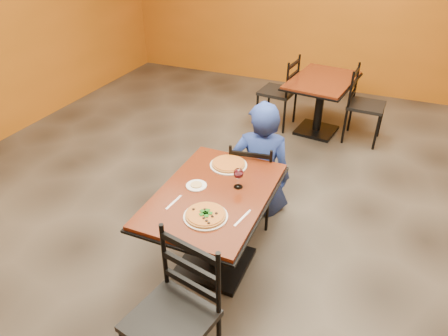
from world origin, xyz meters
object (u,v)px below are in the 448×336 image
at_px(plate_main, 206,216).
at_px(plate_far, 228,165).
at_px(chair_second_right, 366,106).
at_px(pizza_far, 228,163).
at_px(pizza_main, 206,215).
at_px(chair_main_far, 253,179).
at_px(chair_main_near, 170,321).
at_px(table_main, 214,212).
at_px(chair_second_left, 277,92).
at_px(table_second, 321,94).
at_px(wine_glass, 238,177).
at_px(side_plate, 196,186).
at_px(diner, 261,158).

height_order(plate_main, plate_far, same).
relative_size(chair_second_right, pizza_far, 3.40).
bearing_deg(pizza_main, chair_main_far, 90.56).
height_order(chair_main_far, chair_second_right, chair_second_right).
bearing_deg(chair_main_near, chair_main_far, 104.84).
bearing_deg(table_main, plate_main, -76.57).
height_order(chair_second_left, plate_main, chair_second_left).
height_order(table_second, chair_second_left, chair_second_left).
height_order(table_second, wine_glass, wine_glass).
distance_m(chair_second_right, side_plate, 2.96).
bearing_deg(pizza_main, side_plate, 126.03).
relative_size(plate_main, wine_glass, 1.72).
bearing_deg(pizza_far, table_main, -83.53).
xyz_separation_m(chair_second_right, pizza_main, (-0.77, -3.09, 0.29)).
xyz_separation_m(table_main, chair_main_far, (0.06, 0.73, -0.13)).
bearing_deg(wine_glass, pizza_main, -99.82).
bearing_deg(plate_far, pizza_far, 116.57).
xyz_separation_m(pizza_main, side_plate, (-0.23, 0.31, -0.02)).
distance_m(table_second, plate_far, 2.43).
bearing_deg(table_main, chair_second_left, 96.64).
distance_m(chair_main_far, chair_second_right, 2.21).
height_order(table_main, side_plate, side_plate).
height_order(table_main, pizza_main, pizza_main).
distance_m(chair_main_far, plate_far, 0.48).
bearing_deg(plate_main, table_second, 86.55).
distance_m(chair_main_far, diner, 0.23).
height_order(chair_second_left, plate_far, chair_second_left).
relative_size(plate_far, side_plate, 1.94).
bearing_deg(table_second, plate_far, -97.11).
relative_size(table_main, table_second, 1.03).
height_order(chair_main_near, chair_second_left, chair_main_near).
relative_size(pizza_far, side_plate, 1.75).
relative_size(table_main, chair_second_left, 1.27).
bearing_deg(table_main, wine_glass, 43.86).
bearing_deg(chair_main_far, diner, -105.47).
bearing_deg(pizza_far, chair_second_left, 96.67).
distance_m(diner, side_plate, 0.94).
bearing_deg(table_main, plate_far, 96.47).
relative_size(table_main, pizza_far, 4.39).
distance_m(table_main, wine_glass, 0.35).
relative_size(chair_second_right, plate_far, 3.07).
relative_size(chair_main_near, chair_second_right, 1.05).
bearing_deg(table_second, table_main, -95.21).
bearing_deg(plate_far, side_plate, -106.64).
height_order(chair_main_near, diner, diner).
xyz_separation_m(table_second, chair_second_left, (-0.58, 0.00, -0.07)).
relative_size(chair_second_left, pizza_main, 3.41).
relative_size(chair_main_far, side_plate, 5.37).
bearing_deg(plate_main, pizza_far, 99.45).
height_order(table_second, pizza_main, pizza_main).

